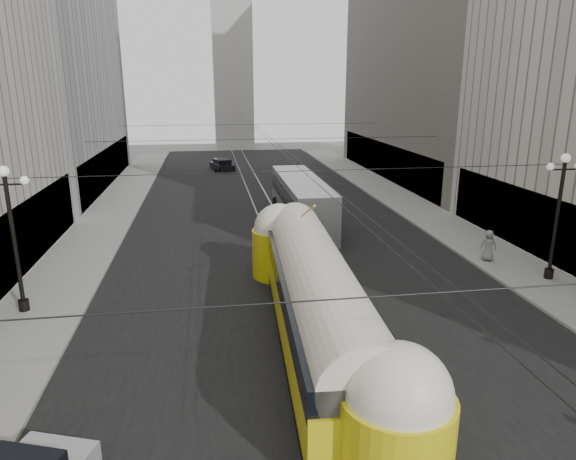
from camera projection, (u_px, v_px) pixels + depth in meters
name	position (u px, v px, depth m)	size (l,w,h in m)	color
road	(270.00, 220.00, 38.20)	(20.00, 85.00, 0.02)	black
sidewalk_left	(111.00, 213.00, 39.72)	(4.00, 72.00, 0.15)	gray
sidewalk_right	(406.00, 203.00, 43.28)	(4.00, 72.00, 0.15)	gray
rail_left	(260.00, 220.00, 38.08)	(0.12, 85.00, 0.04)	gray
rail_right	(280.00, 219.00, 38.31)	(0.12, 85.00, 0.04)	gray
building_left_far	(27.00, 31.00, 46.05)	(12.60, 28.60, 28.60)	#999999
building_right_far	(447.00, 16.00, 51.44)	(12.60, 32.60, 32.60)	#514C47
distant_tower	(232.00, 49.00, 79.25)	(6.00, 6.00, 31.36)	#B2AFA8
lamppost_left_mid	(13.00, 232.00, 21.52)	(1.86, 0.44, 6.37)	black
lamppost_right_mid	(558.00, 210.00, 25.26)	(1.86, 0.44, 6.37)	black
catenary	(272.00, 141.00, 35.65)	(25.00, 72.00, 0.23)	black
streetcar	(317.00, 297.00, 19.46)	(3.62, 17.82, 3.91)	yellow
city_bus	(301.00, 199.00, 36.67)	(2.97, 12.84, 3.26)	#A2A6A8
sedan_white_far	(297.00, 186.00, 47.88)	(2.28, 4.31, 1.30)	white
sedan_dark_far	(222.00, 165.00, 59.93)	(2.90, 4.56, 1.34)	black
pedestrian_sidewalk_right	(488.00, 245.00, 28.67)	(0.86, 0.53, 1.75)	gray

